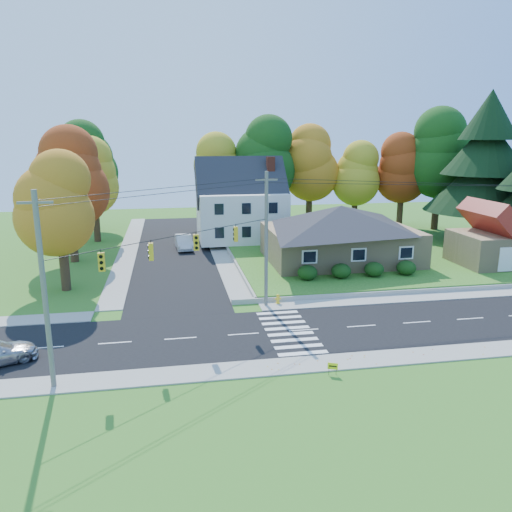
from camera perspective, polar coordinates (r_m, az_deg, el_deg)
The scene contains 25 objects.
ground at distance 33.21m, azimuth 5.47°, elevation -8.45°, with size 120.00×120.00×0.00m, color #3D7923.
road_main at distance 33.20m, azimuth 5.47°, elevation -8.43°, with size 90.00×8.00×0.02m, color black.
road_cross at distance 57.00m, azimuth -9.38°, elevation 0.79°, with size 8.00×44.00×0.02m, color black.
sidewalk_north at distance 37.72m, azimuth 3.45°, elevation -5.61°, with size 90.00×2.00×0.08m, color #9C9A90.
sidewalk_south at distance 28.82m, azimuth 8.16°, elevation -11.99°, with size 90.00×2.00×0.08m, color #9C9A90.
lawn at distance 56.31m, azimuth 12.58°, elevation 0.73°, with size 30.00×30.00×0.50m, color #3D7923.
ranch_house at distance 49.36m, azimuth 9.59°, elevation 2.67°, with size 14.60×10.60×5.40m.
colonial_house at distance 58.78m, azimuth -1.68°, elevation 5.87°, with size 10.40×8.40×9.60m.
garage at distance 52.44m, azimuth 25.66°, elevation 1.68°, with size 7.30×6.30×4.60m.
hedge_row at distance 44.00m, azimuth 11.55°, elevation -1.58°, with size 10.70×1.70×1.27m.
traffic_infrastructure at distance 32.88m, azimuth 4.79°, elevation 0.75°, with size 38.10×10.66×10.00m.
tree_lot_0 at distance 64.09m, azimuth -4.34°, elevation 9.82°, with size 6.72×6.72×12.51m.
tree_lot_1 at distance 63.92m, azimuth 1.19°, elevation 11.02°, with size 7.84×7.84×14.60m.
tree_lot_2 at distance 66.34m, azimuth 6.20°, elevation 10.47°, with size 7.28×7.28×13.56m.
tree_lot_3 at distance 67.40m, azimuth 11.38°, elevation 9.22°, with size 6.16×6.16×11.47m.
tree_lot_4 at distance 68.86m, azimuth 16.43°, elevation 9.57°, with size 6.72×6.72×12.51m.
tree_lot_5 at distance 68.90m, azimuth 20.32°, elevation 10.92°, with size 8.40×8.40×15.64m.
conifer_east_a at distance 62.70m, azimuth 24.74°, elevation 9.56°, with size 12.80×12.80×16.96m.
tree_west_0 at distance 42.83m, azimuth -21.62°, elevation 5.55°, with size 6.16×6.16×11.47m.
tree_west_1 at distance 52.66m, azimuth -20.72°, elevation 8.38°, with size 7.28×7.28×13.56m.
tree_west_2 at distance 62.40m, azimuth -18.13°, elevation 8.64°, with size 6.72×6.72×12.51m.
tree_west_3 at distance 70.51m, azimuth -18.97°, elevation 10.13°, with size 7.84×7.84×14.60m.
white_car at distance 56.63m, azimuth -8.25°, elevation 1.59°, with size 1.71×4.91×1.62m, color silver.
fire_hydrant at distance 37.86m, azimuth 2.53°, elevation -4.97°, with size 0.45×0.36×0.81m.
yard_sign at distance 27.42m, azimuth 8.76°, elevation -12.37°, with size 0.51×0.26×0.68m.
Camera 1 is at (-8.43, -29.64, 12.37)m, focal length 35.00 mm.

